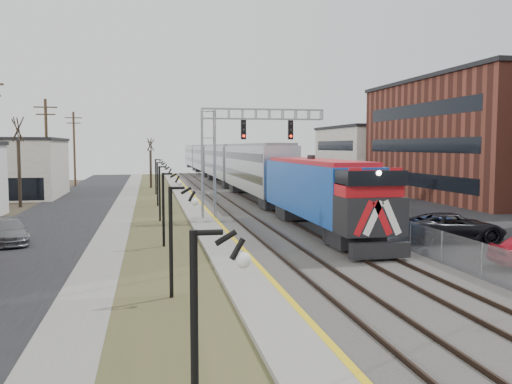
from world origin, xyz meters
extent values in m
cube|color=black|center=(-11.50, 35.00, 0.02)|extent=(7.00, 120.00, 0.04)
cube|color=gray|center=(-7.00, 35.00, 0.04)|extent=(2.00, 120.00, 0.08)
cube|color=#494C28|center=(-4.00, 35.00, 0.03)|extent=(4.00, 120.00, 0.06)
cube|color=gray|center=(-1.00, 35.00, 0.12)|extent=(2.00, 120.00, 0.24)
cube|color=#595651|center=(4.00, 35.00, 0.10)|extent=(8.00, 120.00, 0.20)
cube|color=black|center=(16.00, 35.00, 0.02)|extent=(16.00, 120.00, 0.04)
cube|color=gold|center=(-0.12, 35.00, 0.24)|extent=(0.24, 120.00, 0.01)
cube|color=#2D2119|center=(1.25, 35.00, 0.28)|extent=(0.08, 120.00, 0.15)
cube|color=#2D2119|center=(2.75, 35.00, 0.28)|extent=(0.08, 120.00, 0.15)
cube|color=#2D2119|center=(4.75, 35.00, 0.28)|extent=(0.08, 120.00, 0.15)
cube|color=#2D2119|center=(6.25, 35.00, 0.28)|extent=(0.08, 120.00, 0.15)
cube|color=#1549AD|center=(5.50, 20.34, 2.47)|extent=(3.00, 17.00, 4.25)
cube|color=black|center=(5.50, 11.64, 0.70)|extent=(2.80, 0.50, 0.70)
cube|color=#A7ABB2|center=(5.50, 40.64, 3.01)|extent=(3.00, 22.00, 5.33)
cube|color=#A7ABB2|center=(5.50, 63.44, 3.01)|extent=(3.00, 22.00, 5.33)
cube|color=#A7ABB2|center=(5.50, 86.24, 3.01)|extent=(3.00, 22.00, 5.33)
cube|color=#A7ABB2|center=(5.50, 109.04, 3.01)|extent=(3.00, 22.00, 5.33)
cube|color=gray|center=(-0.50, 28.00, 4.00)|extent=(1.00, 1.00, 8.00)
cube|color=gray|center=(3.50, 28.00, 7.75)|extent=(9.00, 0.80, 0.80)
cube|color=black|center=(2.00, 27.55, 6.60)|extent=(0.35, 0.25, 1.40)
cube|color=black|center=(5.50, 27.55, 6.60)|extent=(0.35, 0.25, 1.40)
cylinder|color=black|center=(-4.00, -2.00, 2.00)|extent=(0.14, 0.14, 4.00)
cylinder|color=black|center=(-4.00, 8.00, 2.00)|extent=(0.14, 0.14, 4.00)
cylinder|color=black|center=(-4.00, 18.00, 2.00)|extent=(0.14, 0.14, 4.00)
cylinder|color=black|center=(-4.00, 28.00, 2.00)|extent=(0.14, 0.14, 4.00)
cylinder|color=black|center=(-4.00, 38.00, 2.00)|extent=(0.14, 0.14, 4.00)
cylinder|color=black|center=(-4.00, 50.00, 2.00)|extent=(0.14, 0.14, 4.00)
cylinder|color=#4C3823|center=(-14.50, 45.00, 5.00)|extent=(0.28, 0.28, 10.00)
cylinder|color=#4C3823|center=(-14.50, 65.00, 5.00)|extent=(0.28, 0.28, 10.00)
cube|color=gray|center=(8.20, 35.00, 0.80)|extent=(0.04, 120.00, 1.60)
cube|color=brown|center=(30.00, 40.00, 6.00)|extent=(16.00, 26.00, 12.00)
cube|color=beige|center=(30.00, 65.00, 4.00)|extent=(16.00, 18.00, 8.00)
cylinder|color=#382D23|center=(-16.00, 40.00, 2.97)|extent=(0.30, 0.30, 5.95)
cylinder|color=#382D23|center=(-4.50, 60.00, 2.45)|extent=(0.30, 0.30, 4.90)
imported|color=black|center=(12.13, 16.60, 0.81)|extent=(6.05, 3.24, 1.61)
imported|color=navy|center=(12.23, 17.90, 0.64)|extent=(4.43, 1.86, 1.28)
imported|color=gray|center=(12.07, 35.28, 0.72)|extent=(4.52, 2.93, 1.43)
imported|color=#0B3918|center=(12.93, 37.77, 0.70)|extent=(4.27, 1.62, 1.39)
imported|color=slate|center=(-12.40, 20.75, 0.66)|extent=(3.08, 4.90, 1.32)
camera|label=1|loc=(-4.71, -11.03, 5.40)|focal=38.00mm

